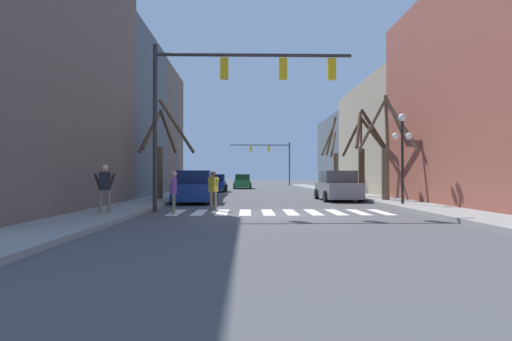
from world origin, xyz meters
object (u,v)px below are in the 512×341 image
object	(u,v)px
pedestrian_on_right_sidewalk	(213,187)
street_tree_right_near	(161,153)
pedestrian_near_right_corner	(174,189)
traffic_signal_far	(271,153)
car_parked_left_near	(196,188)
pedestrian_waiting_at_curb	(105,184)
street_lamp_right_corner	(402,140)
street_tree_right_far	(388,151)
traffic_signal_near	(228,87)
street_tree_left_near	(334,158)
car_parked_right_near	(243,182)
car_parked_right_far	(338,187)
street_tree_left_far	(363,152)
car_at_intersection	(216,184)

from	to	relation	value
pedestrian_on_right_sidewalk	street_tree_right_near	xyz separation A→B (m)	(-3.35, 5.42, 1.72)
pedestrian_near_right_corner	pedestrian_on_right_sidewalk	xyz separation A→B (m)	(1.35, 1.64, 0.02)
traffic_signal_far	car_parked_left_near	distance (m)	37.72
traffic_signal_far	pedestrian_waiting_at_curb	size ratio (longest dim) A/B	5.21
street_lamp_right_corner	street_tree_right_far	size ratio (longest dim) A/B	0.73
traffic_signal_near	street_tree_left_near	distance (m)	17.95
car_parked_right_near	pedestrian_waiting_at_curb	world-z (taller)	pedestrian_waiting_at_curb
street_lamp_right_corner	pedestrian_near_right_corner	world-z (taller)	street_lamp_right_corner
street_tree_right_far	street_tree_right_near	size ratio (longest dim) A/B	1.03
traffic_signal_near	street_tree_left_near	world-z (taller)	traffic_signal_near
pedestrian_near_right_corner	car_parked_left_near	bearing A→B (deg)	-9.77
pedestrian_waiting_at_curb	car_parked_left_near	bearing A→B (deg)	-125.99
street_tree_right_far	street_tree_right_near	xyz separation A→B (m)	(-12.41, 0.79, -0.11)
car_parked_right_far	pedestrian_on_right_sidewalk	size ratio (longest dim) A/B	2.74
car_parked_left_near	street_tree_left_near	world-z (taller)	street_tree_left_near
traffic_signal_near	street_lamp_right_corner	world-z (taller)	traffic_signal_near
traffic_signal_far	street_tree_left_near	xyz separation A→B (m)	(3.44, -26.31, -1.85)
pedestrian_near_right_corner	street_tree_right_far	bearing A→B (deg)	-68.56
pedestrian_waiting_at_curb	pedestrian_near_right_corner	distance (m)	2.46
pedestrian_on_right_sidewalk	street_tree_right_near	world-z (taller)	street_tree_right_near
car_parked_right_near	pedestrian_on_right_sidewalk	bearing A→B (deg)	-1.89
car_parked_right_near	street_tree_right_far	distance (m)	24.69
pedestrian_waiting_at_curb	street_tree_right_near	distance (m)	8.20
street_lamp_right_corner	car_parked_left_near	world-z (taller)	street_lamp_right_corner
pedestrian_near_right_corner	street_tree_right_far	world-z (taller)	street_tree_right_far
traffic_signal_far	street_tree_right_far	size ratio (longest dim) A/B	1.54
traffic_signal_far	street_lamp_right_corner	world-z (taller)	traffic_signal_far
street_lamp_right_corner	traffic_signal_near	bearing A→B (deg)	-163.69
car_parked_right_far	street_tree_left_far	bearing A→B (deg)	-48.99
pedestrian_waiting_at_curb	traffic_signal_far	bearing A→B (deg)	-119.66
pedestrian_on_right_sidewalk	car_parked_right_near	bearing A→B (deg)	133.68
car_at_intersection	street_tree_left_far	size ratio (longest dim) A/B	0.78
car_parked_right_near	pedestrian_waiting_at_curb	bearing A→B (deg)	-8.41
traffic_signal_near	traffic_signal_far	size ratio (longest dim) A/B	0.91
traffic_signal_near	car_parked_left_near	world-z (taller)	traffic_signal_near
street_tree_left_far	street_tree_right_near	distance (m)	12.38
street_tree_left_near	street_tree_left_far	bearing A→B (deg)	-87.58
street_lamp_right_corner	car_at_intersection	xyz separation A→B (m)	(-10.04, 17.41, -2.39)
street_lamp_right_corner	car_at_intersection	world-z (taller)	street_lamp_right_corner
traffic_signal_far	car_parked_right_far	world-z (taller)	traffic_signal_far
pedestrian_waiting_at_curb	pedestrian_on_right_sidewalk	bearing A→B (deg)	-162.47
car_parked_left_near	street_tree_left_far	bearing A→B (deg)	-70.65
traffic_signal_far	street_tree_left_far	distance (m)	33.70
street_lamp_right_corner	street_tree_left_far	bearing A→B (deg)	89.21
traffic_signal_far	pedestrian_on_right_sidewalk	xyz separation A→B (m)	(-4.99, -41.59, -3.71)
car_parked_right_near	street_tree_left_near	bearing A→B (deg)	30.83
street_tree_left_near	street_tree_right_far	xyz separation A→B (m)	(0.63, -10.64, -0.03)
car_parked_left_near	pedestrian_near_right_corner	bearing A→B (deg)	179.85
car_parked_right_far	pedestrian_on_right_sidewalk	bearing A→B (deg)	133.59
car_parked_right_far	street_tree_right_near	distance (m)	10.27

